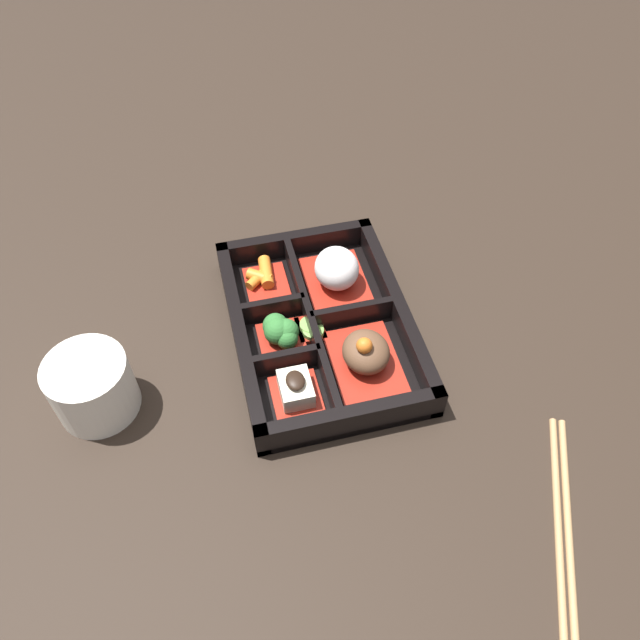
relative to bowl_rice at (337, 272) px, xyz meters
name	(u,v)px	position (x,y,z in m)	size (l,w,h in m)	color
ground_plane	(320,334)	(0.06, -0.04, -0.03)	(3.00, 3.00, 0.00)	black
bento_base	(320,331)	(0.06, -0.04, -0.03)	(0.27, 0.19, 0.01)	black
bento_rim	(318,324)	(0.06, -0.04, -0.01)	(0.27, 0.19, 0.04)	black
bowl_rice	(337,272)	(0.00, 0.00, 0.00)	(0.10, 0.07, 0.05)	maroon
bowl_stew	(366,355)	(0.12, 0.00, -0.01)	(0.10, 0.07, 0.05)	maroon
bowl_carrots	(265,281)	(-0.02, -0.08, -0.02)	(0.07, 0.05, 0.02)	maroon
bowl_greens	(281,332)	(0.07, -0.08, -0.01)	(0.05, 0.05, 0.04)	maroon
bowl_tofu	(296,390)	(0.14, -0.08, -0.01)	(0.06, 0.05, 0.03)	maroon
bowl_pickles	(312,327)	(0.06, -0.05, -0.02)	(0.04, 0.03, 0.01)	maroon
tea_cup	(92,386)	(0.10, -0.28, 0.00)	(0.08, 0.08, 0.07)	beige
chopsticks	(565,532)	(0.34, 0.12, -0.03)	(0.22, 0.12, 0.01)	#A87F51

